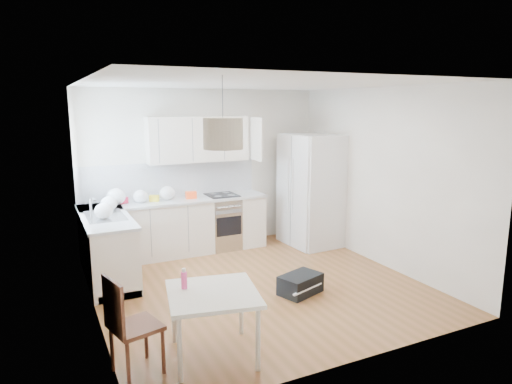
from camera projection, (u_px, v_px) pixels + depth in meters
floor at (258, 285)px, 6.25m from camera, size 4.20×4.20×0.00m
ceiling at (258, 83)px, 5.74m from camera, size 4.20×4.20×0.00m
wall_back at (204, 169)px, 7.85m from camera, size 4.20×0.00×4.20m
wall_left at (90, 204)px, 5.10m from camera, size 0.00×4.20×4.20m
wall_right at (382, 178)px, 6.90m from camera, size 0.00×4.20×4.20m
window_glassblock at (79, 157)px, 6.04m from camera, size 0.02×1.00×1.00m
cabinets_back at (177, 228)px, 7.50m from camera, size 3.00×0.60×0.88m
cabinets_left at (107, 248)px, 6.46m from camera, size 0.60×1.80×0.88m
counter_back at (176, 201)px, 7.42m from camera, size 3.02×0.64×0.04m
counter_left at (105, 216)px, 6.37m from camera, size 0.64×1.82×0.04m
backsplash_back at (171, 179)px, 7.62m from camera, size 3.00×0.01×0.58m
backsplash_left at (81, 197)px, 6.19m from camera, size 0.01×1.80×0.58m
upper_cabinets at (198, 139)px, 7.55m from camera, size 1.70×0.32×0.75m
range_oven at (222, 223)px, 7.85m from camera, size 0.50×0.61×0.88m
sink at (105, 216)px, 6.32m from camera, size 0.50×0.80×0.16m
refrigerator at (312, 190)px, 7.96m from camera, size 0.97×1.02×1.94m
dining_table at (213, 298)px, 4.39m from camera, size 1.00×1.00×0.67m
dining_chair at (136, 324)px, 4.14m from camera, size 0.49×0.49×0.95m
drink_bottle at (184, 278)px, 4.44m from camera, size 0.06×0.06×0.21m
gym_bag at (300, 284)px, 5.97m from camera, size 0.64×0.52×0.25m
pendant_lamp at (223, 133)px, 4.15m from camera, size 0.41×0.41×0.28m
grocery_bag_a at (116, 197)px, 6.98m from camera, size 0.29×0.24×0.26m
grocery_bag_b at (141, 196)px, 7.14m from camera, size 0.23×0.19×0.21m
grocery_bag_c at (167, 193)px, 7.36m from camera, size 0.25×0.21×0.23m
grocery_bag_d at (109, 204)px, 6.61m from camera, size 0.24×0.20×0.21m
grocery_bag_e at (104, 211)px, 6.14m from camera, size 0.24×0.20×0.22m
snack_orange at (191, 195)px, 7.48m from camera, size 0.18×0.12×0.12m
snack_yellow at (154, 198)px, 7.26m from camera, size 0.17×0.15×0.10m
snack_red at (123, 200)px, 7.11m from camera, size 0.16×0.12×0.10m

